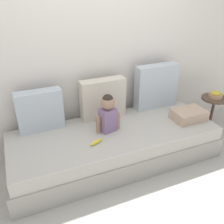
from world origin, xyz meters
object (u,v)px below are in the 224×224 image
Objects in this scene: couch at (115,145)px; side_table at (214,105)px; fruit_bowl at (216,95)px; throw_pillow_left at (40,111)px; throw_pillow_right at (156,86)px; banana at (96,142)px; throw_pillow_center at (103,99)px; toddler at (108,113)px; folded_blanket at (189,115)px.

couch is 1.63m from side_table.
throw_pillow_left is at bearing 174.07° from fruit_bowl.
side_table is (0.84, -0.25, -0.33)m from throw_pillow_right.
fruit_bowl is (2.38, -0.25, -0.11)m from throw_pillow_left.
couch is 14.57× the size of banana.
throw_pillow_left is 1.04× the size of side_table.
banana is at bearing -150.21° from couch.
throw_pillow_right is at bearing 0.00° from throw_pillow_left.
throw_pillow_left is 2.66× the size of fruit_bowl.
toddler is (-0.07, -0.34, -0.02)m from throw_pillow_center.
couch is 0.45m from toddler.
throw_pillow_center is at bearing 61.86° from banana.
banana is at bearing -177.87° from folded_blanket.
folded_blanket is at bearing -159.45° from fruit_bowl.
side_table is 2.55× the size of fruit_bowl.
toddler reaches higher than fruit_bowl.
throw_pillow_right is at bearing 163.67° from side_table.
throw_pillow_center is at bearing 78.15° from toddler.
banana is at bearing -171.28° from fruit_bowl.
throw_pillow_center is at bearing 90.00° from couch.
fruit_bowl is (1.61, 0.13, 0.33)m from couch.
toddler is at bearing 42.81° from banana.
side_table is at bearing 4.49° from couch.
throw_pillow_left is 0.91× the size of throw_pillow_center.
side_table is (1.61, -0.25, -0.28)m from throw_pillow_center.
folded_blanket is at bearing -7.05° from couch.
couch is at bearing -27.15° from toddler.
throw_pillow_center is at bearing 171.28° from fruit_bowl.
fruit_bowl is at bearing 4.49° from couch.
throw_pillow_right is at bearing 163.67° from fruit_bowl.
fruit_bowl reaches higher than side_table.
banana is at bearing -171.28° from side_table.
folded_blanket is (0.96, -0.12, 0.27)m from couch.
throw_pillow_right reaches higher than banana.
couch is 0.99m from throw_pillow_right.
throw_pillow_left reaches higher than fruit_bowl.
folded_blanket is (0.96, -0.49, -0.19)m from throw_pillow_center.
banana reaches higher than couch.
throw_pillow_left is at bearing 180.00° from throw_pillow_right.
throw_pillow_center is 1.09m from folded_blanket.
folded_blanket is (0.19, -0.49, -0.23)m from throw_pillow_right.
couch is at bearing -25.97° from throw_pillow_left.
fruit_bowl is at bearing -5.93° from throw_pillow_left.
fruit_bowl is at bearing 20.55° from folded_blanket.
toddler reaches higher than banana.
folded_blanket is at bearing -8.55° from toddler.
couch is 1.00m from folded_blanket.
throw_pillow_center is 0.35m from toddler.
throw_pillow_center reaches higher than folded_blanket.
couch is 4.82× the size of throw_pillow_left.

